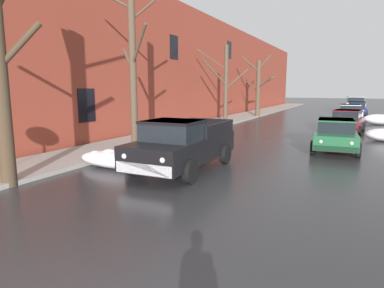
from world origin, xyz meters
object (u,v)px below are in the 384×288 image
object	(u,v)px
bare_tree_far_down_block	(258,86)
suv_white_at_far_intersection	(355,104)
sedan_green_parked_kerbside_close	(335,134)
bare_tree_second_along_sidewalk	(132,64)
sedan_maroon_parked_kerbside_mid	(347,121)
pickup_truck_black_approaching_near_lane	(182,145)
sedan_silver_parked_far_down_block	(350,113)
bare_tree_mid_block	(225,84)
sedan_darkblue_queued_behind_truck	(356,109)

from	to	relation	value
bare_tree_far_down_block	suv_white_at_far_intersection	world-z (taller)	bare_tree_far_down_block
bare_tree_far_down_block	sedan_green_parked_kerbside_close	distance (m)	17.94
bare_tree_second_along_sidewalk	sedan_maroon_parked_kerbside_mid	world-z (taller)	bare_tree_second_along_sidewalk
pickup_truck_black_approaching_near_lane	sedan_green_parked_kerbside_close	world-z (taller)	pickup_truck_black_approaching_near_lane
bare_tree_second_along_sidewalk	bare_tree_far_down_block	xyz separation A→B (m)	(0.04, 19.92, -0.84)
bare_tree_second_along_sidewalk	suv_white_at_far_intersection	bearing A→B (deg)	75.07
bare_tree_second_along_sidewalk	suv_white_at_far_intersection	world-z (taller)	bare_tree_second_along_sidewalk
sedan_green_parked_kerbside_close	sedan_silver_parked_far_down_block	xyz separation A→B (m)	(0.18, 15.10, 0.00)
bare_tree_mid_block	sedan_maroon_parked_kerbside_mid	size ratio (longest dim) A/B	1.43
bare_tree_mid_block	sedan_maroon_parked_kerbside_mid	bearing A→B (deg)	-0.47
bare_tree_mid_block	sedan_maroon_parked_kerbside_mid	distance (m)	8.53
sedan_green_parked_kerbside_close	sedan_darkblue_queued_behind_truck	size ratio (longest dim) A/B	0.96
bare_tree_far_down_block	pickup_truck_black_approaching_near_lane	xyz separation A→B (m)	(3.49, -22.05, -2.07)
bare_tree_second_along_sidewalk	pickup_truck_black_approaching_near_lane	xyz separation A→B (m)	(3.53, -2.13, -2.90)
bare_tree_mid_block	suv_white_at_far_intersection	size ratio (longest dim) A/B	1.26
bare_tree_second_along_sidewalk	sedan_green_parked_kerbside_close	distance (m)	9.40
bare_tree_mid_block	bare_tree_far_down_block	world-z (taller)	bare_tree_far_down_block
bare_tree_far_down_block	sedan_silver_parked_far_down_block	bearing A→B (deg)	-5.96
bare_tree_mid_block	sedan_silver_parked_far_down_block	xyz separation A→B (m)	(8.18, 7.88, -2.32)
bare_tree_mid_block	bare_tree_far_down_block	distance (m)	8.73
sedan_silver_parked_far_down_block	sedan_darkblue_queued_behind_truck	distance (m)	6.24
bare_tree_second_along_sidewalk	bare_tree_mid_block	size ratio (longest dim) A/B	1.24
bare_tree_second_along_sidewalk	sedan_silver_parked_far_down_block	distance (m)	20.96
pickup_truck_black_approaching_near_lane	sedan_silver_parked_far_down_block	xyz separation A→B (m)	(4.62, 21.21, -0.13)
bare_tree_far_down_block	sedan_maroon_parked_kerbside_mid	world-z (taller)	bare_tree_far_down_block
pickup_truck_black_approaching_near_lane	sedan_silver_parked_far_down_block	distance (m)	21.70
bare_tree_mid_block	bare_tree_far_down_block	bearing A→B (deg)	89.56
bare_tree_far_down_block	sedan_green_parked_kerbside_close	world-z (taller)	bare_tree_far_down_block
sedan_green_parked_kerbside_close	sedan_silver_parked_far_down_block	bearing A→B (deg)	89.31
pickup_truck_black_approaching_near_lane	sedan_maroon_parked_kerbside_mid	world-z (taller)	pickup_truck_black_approaching_near_lane
bare_tree_far_down_block	suv_white_at_far_intersection	xyz separation A→B (m)	(8.26, 11.21, -1.96)
bare_tree_far_down_block	sedan_darkblue_queued_behind_truck	size ratio (longest dim) A/B	1.44
pickup_truck_black_approaching_near_lane	sedan_maroon_parked_kerbside_mid	bearing A→B (deg)	70.67
bare_tree_far_down_block	bare_tree_second_along_sidewalk	bearing A→B (deg)	-90.11
sedan_maroon_parked_kerbside_mid	sedan_darkblue_queued_behind_truck	distance (m)	14.18
bare_tree_mid_block	sedan_silver_parked_far_down_block	world-z (taller)	bare_tree_mid_block
sedan_silver_parked_far_down_block	suv_white_at_far_intersection	world-z (taller)	suv_white_at_far_intersection
pickup_truck_black_approaching_near_lane	sedan_maroon_parked_kerbside_mid	xyz separation A→B (m)	(4.65, 13.26, -0.13)
sedan_maroon_parked_kerbside_mid	sedan_silver_parked_far_down_block	xyz separation A→B (m)	(-0.03, 7.95, 0.00)
bare_tree_far_down_block	pickup_truck_black_approaching_near_lane	size ratio (longest dim) A/B	1.18
sedan_silver_parked_far_down_block	sedan_darkblue_queued_behind_truck	xyz separation A→B (m)	(0.42, 6.23, 0.00)
pickup_truck_black_approaching_near_lane	suv_white_at_far_intersection	world-z (taller)	suv_white_at_far_intersection
bare_tree_second_along_sidewalk	sedan_green_parked_kerbside_close	bearing A→B (deg)	26.50
bare_tree_mid_block	sedan_maroon_parked_kerbside_mid	world-z (taller)	bare_tree_mid_block
pickup_truck_black_approaching_near_lane	sedan_darkblue_queued_behind_truck	bearing A→B (deg)	79.59
pickup_truck_black_approaching_near_lane	suv_white_at_far_intersection	bearing A→B (deg)	81.84
sedan_maroon_parked_kerbside_mid	sedan_darkblue_queued_behind_truck	size ratio (longest dim) A/B	0.98
bare_tree_mid_block	bare_tree_far_down_block	size ratio (longest dim) A/B	0.98
sedan_maroon_parked_kerbside_mid	sedan_darkblue_queued_behind_truck	world-z (taller)	same
pickup_truck_black_approaching_near_lane	sedan_green_parked_kerbside_close	bearing A→B (deg)	53.98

